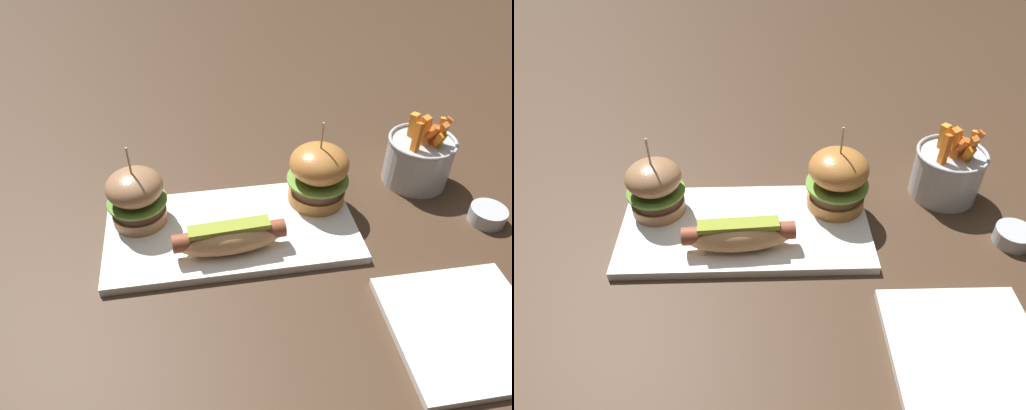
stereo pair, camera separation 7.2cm
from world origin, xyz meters
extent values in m
plane|color=#422D1E|center=(0.00, 0.00, 0.00)|extent=(3.00, 3.00, 0.00)
cube|color=white|center=(0.00, 0.00, 0.01)|extent=(0.39, 0.20, 0.01)
ellipsoid|color=#E1A66C|center=(-0.01, -0.05, 0.04)|extent=(0.16, 0.06, 0.05)
cylinder|color=brown|center=(-0.01, -0.05, 0.04)|extent=(0.17, 0.04, 0.03)
cube|color=olive|center=(-0.01, -0.05, 0.06)|extent=(0.12, 0.03, 0.01)
cylinder|color=#A0724D|center=(-0.14, 0.04, 0.02)|extent=(0.09, 0.09, 0.02)
cylinder|color=#4A2921|center=(-0.14, 0.04, 0.04)|extent=(0.08, 0.08, 0.02)
cylinder|color=#609338|center=(-0.14, 0.04, 0.05)|extent=(0.09, 0.09, 0.00)
ellipsoid|color=#A0724D|center=(-0.14, 0.04, 0.08)|extent=(0.09, 0.09, 0.05)
cylinder|color=tan|center=(-0.14, 0.04, 0.12)|extent=(0.00, 0.00, 0.06)
cylinder|color=#BA7536|center=(0.15, 0.05, 0.02)|extent=(0.09, 0.09, 0.02)
cylinder|color=brown|center=(0.15, 0.05, 0.05)|extent=(0.09, 0.09, 0.02)
cylinder|color=#6B9E3D|center=(0.15, 0.05, 0.06)|extent=(0.10, 0.10, 0.00)
ellipsoid|color=#BA7536|center=(0.15, 0.05, 0.09)|extent=(0.10, 0.10, 0.06)
cylinder|color=tan|center=(0.15, 0.05, 0.13)|extent=(0.00, 0.00, 0.06)
cylinder|color=#B7BABF|center=(0.34, 0.09, 0.04)|extent=(0.11, 0.11, 0.08)
torus|color=#B7BABF|center=(0.34, 0.09, 0.08)|extent=(0.12, 0.12, 0.01)
cube|color=orange|center=(0.34, 0.09, 0.09)|extent=(0.03, 0.04, 0.09)
cube|color=orange|center=(0.37, 0.08, 0.09)|extent=(0.02, 0.03, 0.08)
cube|color=orange|center=(0.33, 0.11, 0.09)|extent=(0.02, 0.02, 0.08)
cube|color=orange|center=(0.36, 0.08, 0.09)|extent=(0.05, 0.02, 0.08)
cube|color=orange|center=(0.35, 0.09, 0.09)|extent=(0.01, 0.02, 0.08)
cube|color=orange|center=(0.34, 0.09, 0.09)|extent=(0.03, 0.04, 0.07)
cube|color=orange|center=(0.36, 0.07, 0.08)|extent=(0.02, 0.04, 0.07)
cube|color=orange|center=(0.34, 0.08, 0.09)|extent=(0.02, 0.05, 0.08)
cube|color=orange|center=(0.37, 0.08, 0.09)|extent=(0.03, 0.06, 0.08)
cube|color=orange|center=(0.32, 0.07, 0.09)|extent=(0.02, 0.03, 0.08)
cube|color=#CB6127|center=(0.34, 0.08, 0.08)|extent=(0.03, 0.03, 0.07)
cylinder|color=#B7BABF|center=(0.42, -0.04, 0.01)|extent=(0.06, 0.06, 0.03)
cylinder|color=#9E3323|center=(0.42, -0.04, 0.02)|extent=(0.05, 0.05, 0.01)
cube|color=white|center=(0.28, -0.23, 0.01)|extent=(0.19, 0.19, 0.01)
camera|label=1|loc=(-0.05, -0.54, 0.52)|focal=32.98mm
camera|label=2|loc=(0.02, -0.55, 0.52)|focal=32.98mm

